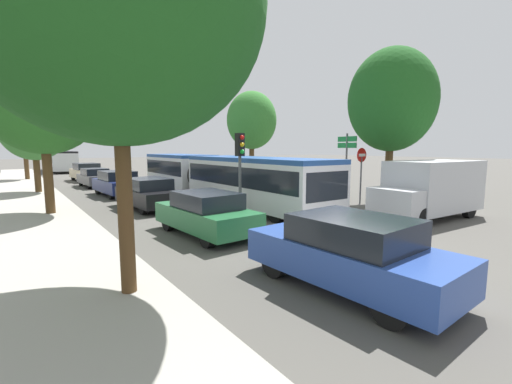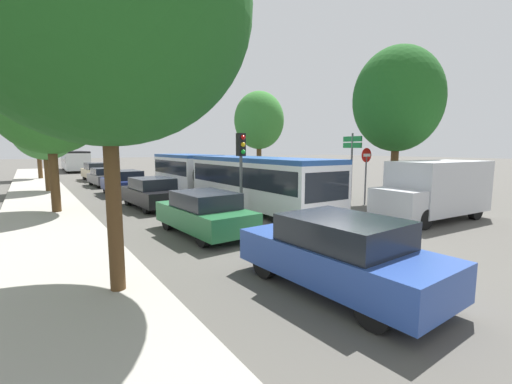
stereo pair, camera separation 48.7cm
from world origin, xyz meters
name	(u,v)px [view 2 (the right image)]	position (x,y,z in m)	size (l,w,h in m)	color
ground_plane	(337,253)	(0.00, 0.00, 0.00)	(200.00, 200.00, 0.00)	#4F4C47
kerb_strip_left	(38,189)	(-6.30, 20.97, 0.07)	(3.20, 51.95, 0.14)	#9E998E
articulated_bus	(222,174)	(2.02, 10.30, 1.38)	(2.58, 16.16, 2.40)	silver
city_bus_rear	(74,159)	(-1.86, 41.95, 1.41)	(2.86, 11.38, 2.43)	silver
queued_car_blue	(339,253)	(-1.77, -1.68, 0.75)	(2.03, 4.36, 1.49)	#284799
queued_car_green	(204,213)	(-2.08, 3.87, 0.72)	(1.93, 4.15, 1.41)	#236638
queued_car_black	(152,193)	(-1.98, 9.82, 0.72)	(1.95, 4.20, 1.43)	black
queued_car_navy	(124,183)	(-1.98, 15.26, 0.75)	(2.01, 4.33, 1.48)	navy
queued_car_graphite	(104,177)	(-2.09, 21.16, 0.68)	(1.84, 3.95, 1.35)	#47474C
queued_car_tan	(97,171)	(-1.73, 26.42, 0.78)	(2.09, 4.50, 1.53)	tan
white_van	(435,188)	(6.46, 0.97, 1.24)	(5.10, 2.23, 2.31)	#B7BABF
traffic_light	(241,156)	(0.32, 5.46, 2.50)	(0.34, 0.37, 3.40)	#56595E
no_entry_sign	(366,167)	(7.10, 4.80, 1.88)	(0.70, 0.08, 2.82)	#56595E
direction_sign_post	(352,153)	(7.81, 6.32, 2.55)	(0.24, 1.40, 3.60)	#56595E
tree_left_near	(103,6)	(-5.49, 0.46, 5.24)	(5.17, 5.17, 7.66)	#51381E
tree_left_mid	(49,102)	(-5.87, 10.38, 4.69)	(4.40, 4.40, 6.85)	#51381E
tree_left_far	(44,130)	(-5.79, 18.81, 3.95)	(3.78, 3.78, 6.04)	#51381E
tree_left_distant	(37,128)	(-5.87, 29.72, 4.60)	(3.35, 3.35, 6.28)	#51381E
tree_right_near	(397,103)	(8.30, 4.08, 5.00)	(4.19, 4.19, 7.62)	#51381E
tree_right_mid	(259,121)	(8.83, 16.72, 4.98)	(3.96, 3.96, 7.29)	#51381E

